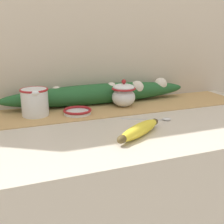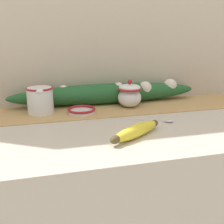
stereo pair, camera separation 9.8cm
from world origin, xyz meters
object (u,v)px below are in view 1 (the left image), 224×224
(cream_pitcher, at_px, (35,101))
(sugar_bowl, at_px, (124,94))
(banana, at_px, (139,130))
(small_dish, at_px, (77,111))
(spoon, at_px, (162,119))

(cream_pitcher, bearing_deg, sugar_bowl, -0.19)
(cream_pitcher, xyz_separation_m, banana, (0.28, -0.34, -0.04))
(sugar_bowl, height_order, small_dish, sugar_bowl)
(cream_pitcher, height_order, sugar_bowl, sugar_bowl)
(spoon, bearing_deg, cream_pitcher, 179.51)
(cream_pitcher, xyz_separation_m, sugar_bowl, (0.37, -0.00, -0.00))
(small_dish, relative_size, spoon, 0.65)
(cream_pitcher, distance_m, banana, 0.45)
(banana, distance_m, spoon, 0.19)
(sugar_bowl, relative_size, spoon, 0.69)
(sugar_bowl, bearing_deg, cream_pitcher, 179.81)
(banana, height_order, spoon, banana)
(cream_pitcher, bearing_deg, banana, -50.32)
(small_dish, bearing_deg, banana, -67.33)
(cream_pitcher, distance_m, spoon, 0.49)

